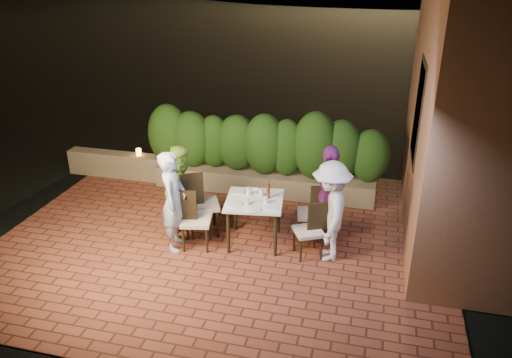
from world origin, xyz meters
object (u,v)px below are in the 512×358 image
(chair_right_back, at_px, (311,212))
(parapet_lamp, at_px, (139,152))
(bowl, at_px, (254,191))
(chair_right_front, at_px, (308,230))
(chair_left_back, at_px, (203,203))
(dining_table, at_px, (254,221))
(beer_bottle, at_px, (268,189))
(diner_purple, at_px, (329,193))
(diner_green, at_px, (183,189))
(chair_left_front, at_px, (196,219))
(diner_white, at_px, (331,211))
(diner_blue, at_px, (173,201))

(chair_right_back, distance_m, parapet_lamp, 3.99)
(bowl, bearing_deg, chair_right_front, -24.64)
(bowl, height_order, chair_right_back, chair_right_back)
(chair_left_back, height_order, chair_right_back, chair_left_back)
(chair_right_back, xyz_separation_m, parapet_lamp, (-3.69, 1.50, 0.12))
(chair_left_back, distance_m, chair_right_back, 1.73)
(dining_table, relative_size, chair_left_back, 0.81)
(beer_bottle, distance_m, parapet_lamp, 3.54)
(diner_purple, bearing_deg, bowl, -74.10)
(diner_green, bearing_deg, chair_left_front, -134.64)
(diner_white, height_order, diner_purple, diner_purple)
(diner_green, xyz_separation_m, diner_purple, (2.29, 0.33, 0.05))
(diner_blue, distance_m, diner_green, 0.53)
(chair_left_back, distance_m, diner_purple, 2.01)
(diner_purple, bearing_deg, chair_left_back, -72.30)
(diner_green, height_order, parapet_lamp, diner_green)
(diner_green, distance_m, diner_purple, 2.31)
(chair_right_back, relative_size, diner_purple, 0.57)
(beer_bottle, distance_m, chair_left_front, 1.19)
(chair_left_front, bearing_deg, dining_table, 10.31)
(dining_table, relative_size, chair_right_front, 1.00)
(diner_green, relative_size, diner_purple, 0.94)
(dining_table, distance_m, chair_right_front, 0.88)
(chair_right_front, bearing_deg, diner_white, 156.90)
(bowl, distance_m, parapet_lamp, 3.22)
(diner_white, bearing_deg, chair_left_back, -102.24)
(chair_left_back, bearing_deg, diner_purple, -16.93)
(chair_right_front, xyz_separation_m, diner_blue, (-2.01, -0.27, 0.36))
(bowl, bearing_deg, chair_left_front, -141.78)
(chair_left_front, bearing_deg, chair_left_back, 84.51)
(dining_table, relative_size, parapet_lamp, 6.15)
(beer_bottle, distance_m, diner_white, 1.02)
(diner_blue, bearing_deg, diner_green, -2.78)
(diner_blue, relative_size, diner_green, 1.07)
(beer_bottle, height_order, diner_purple, diner_purple)
(chair_right_front, relative_size, diner_purple, 0.54)
(bowl, relative_size, chair_left_back, 0.15)
(bowl, height_order, diner_blue, diner_blue)
(bowl, height_order, chair_left_front, chair_left_front)
(chair_right_front, bearing_deg, chair_right_back, -113.36)
(diner_blue, height_order, parapet_lamp, diner_blue)
(diner_green, bearing_deg, beer_bottle, -85.62)
(chair_right_front, bearing_deg, dining_table, -38.31)
(bowl, bearing_deg, diner_white, -18.05)
(beer_bottle, relative_size, chair_right_back, 0.33)
(beer_bottle, relative_size, diner_blue, 0.19)
(beer_bottle, bearing_deg, diner_blue, -158.46)
(diner_purple, bearing_deg, beer_bottle, -61.53)
(beer_bottle, xyz_separation_m, chair_right_back, (0.64, 0.26, -0.45))
(diner_blue, bearing_deg, diner_purple, -78.72)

